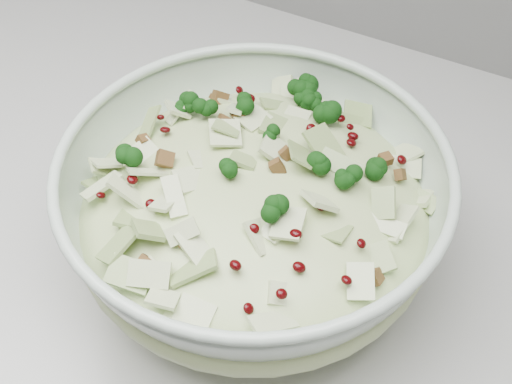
% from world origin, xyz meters
% --- Properties ---
extents(mixing_bowl, '(0.32, 0.32, 0.13)m').
position_xyz_m(mixing_bowl, '(-0.34, 1.60, 0.97)').
color(mixing_bowl, '#B6C8B8').
rests_on(mixing_bowl, counter).
extents(salad, '(0.38, 0.38, 0.13)m').
position_xyz_m(salad, '(-0.34, 1.60, 0.99)').
color(salad, beige).
rests_on(salad, mixing_bowl).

